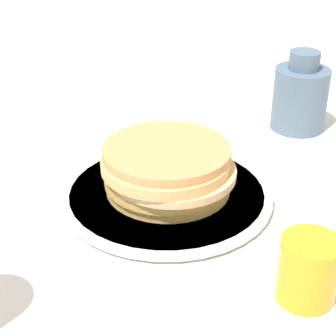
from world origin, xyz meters
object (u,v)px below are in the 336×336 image
cream_jug (300,96)px  pancake_stack (167,170)px  plate (168,194)px  juice_glass (308,270)px

cream_jug → pancake_stack: bearing=63.2°
plate → cream_jug: (-0.14, -0.28, 0.05)m
pancake_stack → plate: bearing=-161.3°
pancake_stack → juice_glass: bearing=144.2°
pancake_stack → cream_jug: (-0.14, -0.28, 0.01)m
plate → pancake_stack: 0.04m
plate → juice_glass: (-0.19, 0.14, 0.03)m
plate → pancake_stack: (0.00, 0.00, 0.04)m
pancake_stack → cream_jug: size_ratio=1.36×
plate → pancake_stack: size_ratio=1.57×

